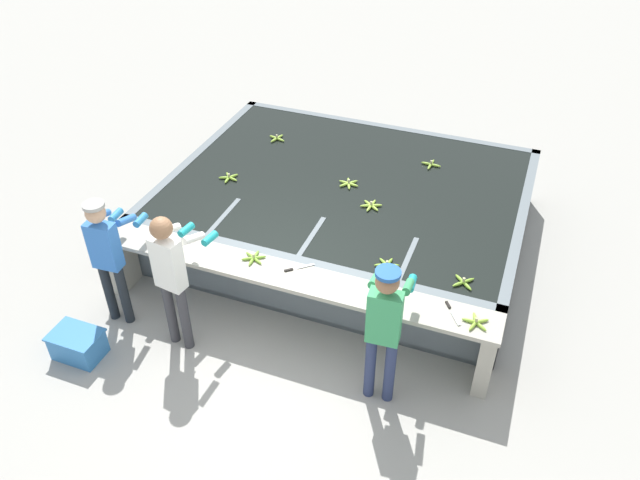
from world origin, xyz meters
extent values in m
plane|color=#A3A099|center=(0.00, 0.00, 0.00)|extent=(80.00, 80.00, 0.00)
cube|color=slate|center=(0.00, 2.25, 0.03)|extent=(4.62, 3.60, 0.06)
cube|color=slate|center=(0.00, 0.51, 0.42)|extent=(4.62, 0.12, 0.84)
cube|color=slate|center=(0.00, 3.99, 0.42)|extent=(4.62, 0.12, 0.84)
cube|color=slate|center=(-2.25, 2.25, 0.42)|extent=(0.12, 3.60, 0.84)
cube|color=slate|center=(2.25, 2.25, 0.42)|extent=(0.12, 3.60, 0.84)
cube|color=black|center=(0.00, 2.25, 0.45)|extent=(4.38, 3.36, 0.78)
cube|color=slate|center=(-1.16, 0.97, 0.42)|extent=(0.06, 0.80, 0.84)
cube|color=slate|center=(0.00, 0.97, 0.42)|extent=(0.06, 0.80, 0.84)
cube|color=slate|center=(1.16, 0.97, 0.42)|extent=(0.06, 0.80, 0.84)
cube|color=#A8A393|center=(0.00, 0.23, 0.82)|extent=(4.62, 0.45, 0.05)
cube|color=#A8A393|center=(-2.21, 0.23, 0.40)|extent=(0.16, 0.41, 0.79)
cube|color=#A8A393|center=(2.21, 0.23, 0.40)|extent=(0.16, 0.41, 0.79)
cylinder|color=#1E2328|center=(-2.01, -0.31, 0.40)|extent=(0.11, 0.11, 0.80)
cylinder|color=#1E2328|center=(-1.81, -0.30, 0.40)|extent=(0.11, 0.11, 0.80)
cube|color=blue|center=(-1.91, -0.31, 1.09)|extent=(0.33, 0.19, 0.57)
sphere|color=tan|center=(-1.91, -0.31, 1.51)|extent=(0.22, 0.22, 0.22)
cylinder|color=#9E9E99|center=(-1.91, -0.31, 1.61)|extent=(0.23, 0.23, 0.04)
cylinder|color=blue|center=(-2.08, -0.07, 1.29)|extent=(0.10, 0.31, 0.18)
cylinder|color=teal|center=(-2.10, 0.18, 1.12)|extent=(0.10, 0.20, 0.08)
cylinder|color=blue|center=(-1.77, -0.05, 1.29)|extent=(0.10, 0.31, 0.18)
cylinder|color=teal|center=(-1.78, 0.20, 1.12)|extent=(0.10, 0.20, 0.08)
cylinder|color=#38383D|center=(-1.14, -0.38, 0.43)|extent=(0.11, 0.11, 0.85)
cylinder|color=#38383D|center=(-0.95, -0.41, 0.43)|extent=(0.11, 0.11, 0.85)
cube|color=white|center=(-1.05, -0.39, 1.16)|extent=(0.34, 0.22, 0.60)
sphere|color=#896042|center=(-1.05, -0.39, 1.60)|extent=(0.23, 0.23, 0.23)
cylinder|color=white|center=(-1.17, -0.12, 1.37)|extent=(0.13, 0.32, 0.18)
cylinder|color=teal|center=(-1.13, 0.13, 1.21)|extent=(0.11, 0.21, 0.08)
cylinder|color=white|center=(-0.85, -0.17, 1.37)|extent=(0.13, 0.32, 0.18)
cylinder|color=teal|center=(-0.81, 0.08, 1.21)|extent=(0.11, 0.21, 0.08)
cylinder|color=navy|center=(1.14, -0.33, 0.41)|extent=(0.11, 0.11, 0.83)
cylinder|color=navy|center=(1.34, -0.31, 0.41)|extent=(0.11, 0.11, 0.83)
cube|color=#38995B|center=(1.24, -0.32, 1.12)|extent=(0.33, 0.19, 0.59)
sphere|color=#896042|center=(1.24, -0.32, 1.56)|extent=(0.22, 0.22, 0.22)
cylinder|color=#1E5199|center=(1.24, -0.32, 1.66)|extent=(0.24, 0.24, 0.04)
cylinder|color=#38995B|center=(1.06, -0.08, 1.33)|extent=(0.10, 0.31, 0.18)
cylinder|color=teal|center=(1.04, 0.17, 1.16)|extent=(0.10, 0.21, 0.08)
cylinder|color=#38995B|center=(1.38, -0.06, 1.33)|extent=(0.10, 0.31, 0.18)
cylinder|color=teal|center=(1.36, 0.19, 1.16)|extent=(0.10, 0.21, 0.08)
ellipsoid|color=#9EC642|center=(-1.37, 2.95, 0.86)|extent=(0.08, 0.17, 0.04)
ellipsoid|color=#9EC642|center=(-1.30, 2.99, 0.86)|extent=(0.17, 0.08, 0.04)
ellipsoid|color=#9EC642|center=(-1.34, 3.05, 0.86)|extent=(0.08, 0.17, 0.04)
ellipsoid|color=#9EC642|center=(-1.41, 3.02, 0.86)|extent=(0.17, 0.08, 0.04)
cylinder|color=tan|center=(-1.36, 3.00, 0.89)|extent=(0.03, 0.03, 0.04)
ellipsoid|color=#8CB738|center=(-1.55, 1.74, 0.86)|extent=(0.17, 0.10, 0.04)
ellipsoid|color=#8CB738|center=(-1.49, 1.71, 0.86)|extent=(0.05, 0.17, 0.04)
ellipsoid|color=#8CB738|center=(-1.45, 1.75, 0.86)|extent=(0.17, 0.07, 0.04)
ellipsoid|color=#8CB738|center=(-1.47, 1.81, 0.86)|extent=(0.12, 0.16, 0.04)
ellipsoid|color=#8CB738|center=(-1.53, 1.80, 0.86)|extent=(0.14, 0.15, 0.04)
cylinder|color=tan|center=(-1.50, 1.76, 0.89)|extent=(0.03, 0.03, 0.04)
ellipsoid|color=#93BC3D|center=(0.99, 3.06, 0.86)|extent=(0.17, 0.05, 0.04)
ellipsoid|color=#93BC3D|center=(0.94, 3.12, 0.86)|extent=(0.05, 0.17, 0.04)
ellipsoid|color=#93BC3D|center=(0.88, 3.07, 0.86)|extent=(0.17, 0.05, 0.04)
ellipsoid|color=#93BC3D|center=(0.93, 3.01, 0.86)|extent=(0.05, 0.17, 0.04)
cylinder|color=tan|center=(0.93, 3.07, 0.89)|extent=(0.03, 0.03, 0.04)
ellipsoid|color=#9EC642|center=(-0.02, 2.20, 0.86)|extent=(0.17, 0.06, 0.04)
ellipsoid|color=#9EC642|center=(0.00, 2.15, 0.86)|extent=(0.13, 0.16, 0.04)
ellipsoid|color=#9EC642|center=(0.06, 2.14, 0.86)|extent=(0.10, 0.17, 0.04)
ellipsoid|color=#9EC642|center=(0.09, 2.18, 0.86)|extent=(0.17, 0.06, 0.04)
ellipsoid|color=#9EC642|center=(0.07, 2.23, 0.86)|extent=(0.13, 0.16, 0.04)
ellipsoid|color=#9EC642|center=(0.02, 2.24, 0.86)|extent=(0.10, 0.17, 0.04)
cylinder|color=tan|center=(0.04, 2.19, 0.89)|extent=(0.03, 0.03, 0.04)
ellipsoid|color=#9EC642|center=(0.46, 1.75, 0.86)|extent=(0.05, 0.17, 0.04)
ellipsoid|color=#9EC642|center=(0.51, 1.77, 0.86)|extent=(0.16, 0.13, 0.04)
ellipsoid|color=#9EC642|center=(0.52, 1.82, 0.86)|extent=(0.17, 0.10, 0.04)
ellipsoid|color=#9EC642|center=(0.47, 1.86, 0.86)|extent=(0.05, 0.17, 0.04)
ellipsoid|color=#9EC642|center=(0.42, 1.83, 0.86)|extent=(0.16, 0.13, 0.04)
ellipsoid|color=#9EC642|center=(0.42, 1.78, 0.86)|extent=(0.17, 0.10, 0.04)
cylinder|color=tan|center=(0.47, 1.80, 0.89)|extent=(0.03, 0.03, 0.04)
ellipsoid|color=#7FAD33|center=(1.85, 0.80, 0.86)|extent=(0.14, 0.15, 0.04)
ellipsoid|color=#7FAD33|center=(1.77, 0.79, 0.86)|extent=(0.15, 0.14, 0.04)
ellipsoid|color=#7FAD33|center=(1.77, 0.72, 0.86)|extent=(0.14, 0.15, 0.04)
ellipsoid|color=#7FAD33|center=(1.85, 0.72, 0.86)|extent=(0.15, 0.14, 0.04)
cylinder|color=tan|center=(1.81, 0.76, 0.89)|extent=(0.03, 0.03, 0.04)
ellipsoid|color=#7FAD33|center=(0.92, 0.72, 0.86)|extent=(0.17, 0.09, 0.04)
ellipsoid|color=#7FAD33|center=(0.97, 0.69, 0.86)|extent=(0.07, 0.17, 0.04)
ellipsoid|color=#7FAD33|center=(1.02, 0.70, 0.86)|extent=(0.15, 0.14, 0.04)
ellipsoid|color=#7FAD33|center=(1.03, 0.76, 0.86)|extent=(0.17, 0.09, 0.04)
ellipsoid|color=#7FAD33|center=(0.98, 0.79, 0.86)|extent=(0.07, 0.17, 0.04)
ellipsoid|color=#7FAD33|center=(0.93, 0.78, 0.86)|extent=(0.15, 0.14, 0.04)
cylinder|color=tan|center=(0.98, 0.74, 0.89)|extent=(0.03, 0.03, 0.04)
ellipsoid|color=#75A333|center=(-0.49, 0.35, 0.86)|extent=(0.17, 0.11, 0.04)
ellipsoid|color=#75A333|center=(-0.49, 0.30, 0.86)|extent=(0.16, 0.12, 0.04)
ellipsoid|color=#75A333|center=(-0.44, 0.27, 0.86)|extent=(0.04, 0.17, 0.04)
ellipsoid|color=#75A333|center=(-0.39, 0.30, 0.86)|extent=(0.17, 0.11, 0.04)
ellipsoid|color=#75A333|center=(-0.39, 0.36, 0.86)|extent=(0.16, 0.12, 0.04)
ellipsoid|color=#75A333|center=(-0.44, 0.38, 0.86)|extent=(0.04, 0.17, 0.04)
cylinder|color=tan|center=(-0.44, 0.33, 0.90)|extent=(0.03, 0.03, 0.04)
ellipsoid|color=#75A333|center=(-1.55, 0.20, 0.86)|extent=(0.16, 0.12, 0.04)
ellipsoid|color=#75A333|center=(-1.55, 0.15, 0.86)|extent=(0.17, 0.11, 0.04)
ellipsoid|color=#75A333|center=(-1.51, 0.12, 0.86)|extent=(0.04, 0.17, 0.04)
ellipsoid|color=#75A333|center=(-1.46, 0.15, 0.86)|extent=(0.16, 0.12, 0.04)
ellipsoid|color=#75A333|center=(-1.45, 0.20, 0.86)|extent=(0.17, 0.11, 0.04)
ellipsoid|color=#75A333|center=(-1.50, 0.23, 0.86)|extent=(0.04, 0.17, 0.04)
cylinder|color=tan|center=(-1.50, 0.17, 0.90)|extent=(0.03, 0.03, 0.04)
ellipsoid|color=#8CB738|center=(1.98, 0.20, 0.86)|extent=(0.17, 0.04, 0.04)
ellipsoid|color=#8CB738|center=(2.02, 0.14, 0.86)|extent=(0.09, 0.17, 0.04)
ellipsoid|color=#8CB738|center=(2.08, 0.16, 0.86)|extent=(0.16, 0.13, 0.04)
ellipsoid|color=#8CB738|center=(2.08, 0.23, 0.86)|extent=(0.16, 0.13, 0.04)
ellipsoid|color=#8CB738|center=(2.02, 0.25, 0.86)|extent=(0.09, 0.17, 0.04)
cylinder|color=tan|center=(2.04, 0.20, 0.90)|extent=(0.03, 0.03, 0.04)
cube|color=silver|center=(0.15, 0.42, 0.85)|extent=(0.17, 0.16, 0.00)
cube|color=black|center=(0.00, 0.29, 0.85)|extent=(0.09, 0.09, 0.02)
cube|color=silver|center=(1.84, 0.19, 0.85)|extent=(0.14, 0.18, 0.00)
cube|color=black|center=(1.73, 0.36, 0.85)|extent=(0.08, 0.10, 0.02)
cube|color=#3375B7|center=(-2.00, -0.96, 0.15)|extent=(0.52, 0.36, 0.30)
cube|color=#3375B7|center=(-2.00, -0.96, 0.31)|extent=(0.55, 0.39, 0.02)
camera|label=1|loc=(2.18, -4.45, 5.19)|focal=35.00mm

